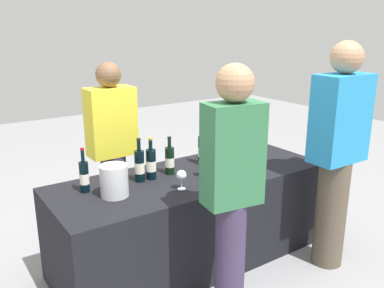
{
  "coord_description": "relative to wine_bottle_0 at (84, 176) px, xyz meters",
  "views": [
    {
      "loc": [
        -1.69,
        -2.48,
        1.86
      ],
      "look_at": [
        0.0,
        0.0,
        0.98
      ],
      "focal_mm": 38.37,
      "sensor_mm": 36.0,
      "label": 1
    }
  ],
  "objects": [
    {
      "name": "ground_plane",
      "position": [
        0.81,
        -0.14,
        -0.85
      ],
      "size": [
        12.0,
        12.0,
        0.0
      ],
      "primitive_type": "plane",
      "color": "gray"
    },
    {
      "name": "tasting_table",
      "position": [
        0.81,
        -0.14,
        -0.48
      ],
      "size": [
        2.2,
        0.83,
        0.73
      ],
      "primitive_type": "cube",
      "color": "black",
      "rests_on": "ground_plane"
    },
    {
      "name": "wine_bottle_0",
      "position": [
        0.0,
        0.0,
        0.0
      ],
      "size": [
        0.06,
        0.06,
        0.32
      ],
      "color": "black",
      "rests_on": "tasting_table"
    },
    {
      "name": "wine_bottle_1",
      "position": [
        0.41,
        -0.03,
        0.01
      ],
      "size": [
        0.07,
        0.07,
        0.33
      ],
      "color": "black",
      "rests_on": "tasting_table"
    },
    {
      "name": "wine_bottle_2",
      "position": [
        0.51,
        -0.04,
        0.0
      ],
      "size": [
        0.08,
        0.08,
        0.32
      ],
      "color": "black",
      "rests_on": "tasting_table"
    },
    {
      "name": "wine_bottle_3",
      "position": [
        0.68,
        -0.02,
        -0.0
      ],
      "size": [
        0.07,
        0.07,
        0.3
      ],
      "color": "black",
      "rests_on": "tasting_table"
    },
    {
      "name": "wine_bottle_4",
      "position": [
        1.03,
        0.03,
        0.01
      ],
      "size": [
        0.07,
        0.07,
        0.34
      ],
      "color": "black",
      "rests_on": "tasting_table"
    },
    {
      "name": "wine_bottle_5",
      "position": [
        1.13,
        0.03,
        -0.0
      ],
      "size": [
        0.07,
        0.07,
        0.31
      ],
      "color": "black",
      "rests_on": "tasting_table"
    },
    {
      "name": "wine_bottle_6",
      "position": [
        1.26,
        -0.02,
        -0.0
      ],
      "size": [
        0.08,
        0.08,
        0.31
      ],
      "color": "black",
      "rests_on": "tasting_table"
    },
    {
      "name": "wine_glass_0",
      "position": [
        0.58,
        -0.34,
        -0.01
      ],
      "size": [
        0.07,
        0.07,
        0.14
      ],
      "color": "silver",
      "rests_on": "tasting_table"
    },
    {
      "name": "wine_glass_1",
      "position": [
        0.86,
        -0.21,
        -0.01
      ],
      "size": [
        0.07,
        0.07,
        0.15
      ],
      "color": "silver",
      "rests_on": "tasting_table"
    },
    {
      "name": "wine_glass_2",
      "position": [
        1.11,
        -0.27,
        -0.01
      ],
      "size": [
        0.07,
        0.07,
        0.14
      ],
      "color": "silver",
      "rests_on": "tasting_table"
    },
    {
      "name": "ice_bucket",
      "position": [
        0.14,
        -0.18,
        -0.0
      ],
      "size": [
        0.19,
        0.19,
        0.22
      ],
      "primitive_type": "cylinder",
      "color": "silver",
      "rests_on": "tasting_table"
    },
    {
      "name": "server_pouring",
      "position": [
        0.45,
        0.55,
        -0.0
      ],
      "size": [
        0.4,
        0.22,
        1.57
      ],
      "rotation": [
        0.0,
        0.0,
        3.15
      ],
      "color": "#3F3351",
      "rests_on": "ground_plane"
    },
    {
      "name": "guest_0",
      "position": [
        0.6,
        -0.87,
        0.07
      ],
      "size": [
        0.37,
        0.24,
        1.66
      ],
      "rotation": [
        0.0,
        0.0,
        -0.15
      ],
      "color": "#3F3351",
      "rests_on": "ground_plane"
    },
    {
      "name": "guest_1",
      "position": [
        1.68,
        -0.81,
        0.1
      ],
      "size": [
        0.44,
        0.24,
        1.75
      ],
      "rotation": [
        0.0,
        0.0,
        -0.02
      ],
      "color": "brown",
      "rests_on": "ground_plane"
    }
  ]
}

